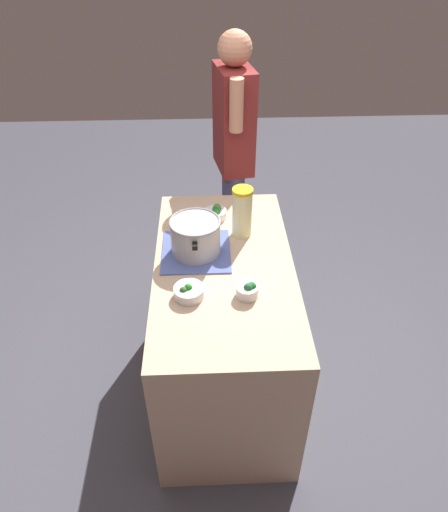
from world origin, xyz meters
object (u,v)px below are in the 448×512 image
cooking_pot (195,236)px  lemonade_pitcher (242,212)px  broccoli_bowl_front (216,213)px  broccoli_bowl_back (189,292)px  person_cook (233,155)px  broccoli_bowl_center (248,290)px

cooking_pot → lemonade_pitcher: (0.15, -0.24, 0.04)m
broccoli_bowl_front → broccoli_bowl_back: 0.64m
broccoli_bowl_front → person_cook: person_cook is taller
cooking_pot → broccoli_bowl_center: (-0.33, -0.23, -0.07)m
lemonade_pitcher → broccoli_bowl_back: size_ratio=1.98×
broccoli_bowl_front → person_cook: (0.62, -0.13, 0.04)m
broccoli_bowl_front → person_cook: size_ratio=0.07×
cooking_pot → person_cook: (0.93, -0.24, -0.03)m
lemonade_pitcher → broccoli_bowl_front: size_ratio=2.18×
lemonade_pitcher → broccoli_bowl_front: 0.23m
broccoli_bowl_front → lemonade_pitcher: bearing=-140.5°
person_cook → broccoli_bowl_back: bearing=167.8°
cooking_pot → broccoli_bowl_front: size_ratio=2.59×
broccoli_bowl_center → cooking_pot: bearing=35.0°
cooking_pot → broccoli_bowl_center: 0.41m
broccoli_bowl_center → broccoli_bowl_back: broccoli_bowl_center is taller
person_cook → cooking_pot: bearing=165.5°
lemonade_pitcher → person_cook: (0.78, -0.00, -0.07)m
broccoli_bowl_center → person_cook: 1.26m
broccoli_bowl_center → broccoli_bowl_back: (0.01, 0.26, -0.01)m
broccoli_bowl_front → person_cook: bearing=-12.1°
lemonade_pitcher → person_cook: size_ratio=0.16×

